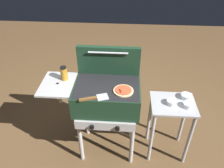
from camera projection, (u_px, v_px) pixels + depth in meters
ground_plane at (108, 146)px, 2.63m from camera, size 8.00×8.00×0.00m
grill at (106, 97)px, 2.19m from camera, size 0.96×0.53×0.90m
grill_lid_open at (109, 60)px, 2.19m from camera, size 0.63×0.08×0.30m
pizza_pepperoni at (123, 91)px, 2.02m from camera, size 0.19×0.19×0.03m
sauce_jar at (64, 73)px, 2.15m from camera, size 0.07×0.07×0.14m
spatula at (94, 98)px, 1.94m from camera, size 0.26×0.14×0.02m
prep_table at (170, 118)px, 2.29m from camera, size 0.44×0.36×0.72m
topping_bowl_near at (188, 105)px, 2.12m from camera, size 0.09×0.09×0.04m
topping_bowl_far at (171, 102)px, 2.15m from camera, size 0.10×0.10×0.04m
topping_bowl_middle at (186, 96)px, 2.23m from camera, size 0.11×0.11×0.04m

